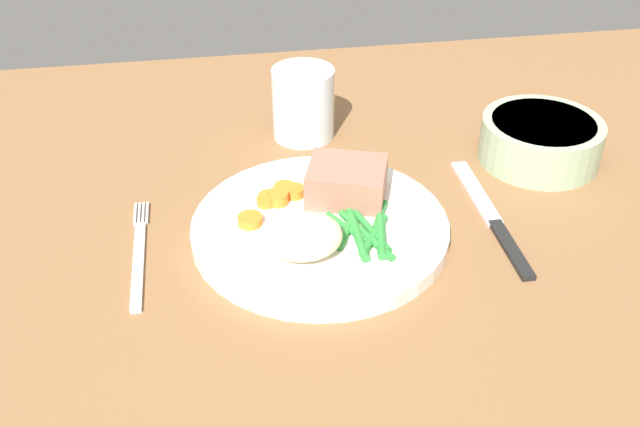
{
  "coord_description": "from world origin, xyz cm",
  "views": [
    {
      "loc": [
        -10.79,
        -57.76,
        45.36
      ],
      "look_at": [
        -1.36,
        -0.78,
        4.6
      ],
      "focal_mm": 41.25,
      "sensor_mm": 36.0,
      "label": 1
    }
  ],
  "objects_px": {
    "meat_portion": "(347,182)",
    "knife": "(492,218)",
    "dinner_plate": "(320,229)",
    "fork": "(139,253)",
    "salad_bowl": "(541,138)",
    "water_glass": "(304,108)"
  },
  "relations": [
    {
      "from": "meat_portion",
      "to": "salad_bowl",
      "type": "relative_size",
      "value": 0.57
    },
    {
      "from": "meat_portion",
      "to": "fork",
      "type": "bearing_deg",
      "value": -168.58
    },
    {
      "from": "water_glass",
      "to": "knife",
      "type": "bearing_deg",
      "value": -51.75
    },
    {
      "from": "fork",
      "to": "salad_bowl",
      "type": "bearing_deg",
      "value": 15.86
    },
    {
      "from": "fork",
      "to": "knife",
      "type": "height_order",
      "value": "knife"
    },
    {
      "from": "dinner_plate",
      "to": "water_glass",
      "type": "distance_m",
      "value": 0.2
    },
    {
      "from": "dinner_plate",
      "to": "meat_portion",
      "type": "bearing_deg",
      "value": 49.4
    },
    {
      "from": "knife",
      "to": "fork",
      "type": "bearing_deg",
      "value": 176.75
    },
    {
      "from": "dinner_plate",
      "to": "knife",
      "type": "bearing_deg",
      "value": -0.93
    },
    {
      "from": "dinner_plate",
      "to": "salad_bowl",
      "type": "xyz_separation_m",
      "value": [
        0.27,
        0.1,
        0.02
      ]
    },
    {
      "from": "dinner_plate",
      "to": "knife",
      "type": "distance_m",
      "value": 0.18
    },
    {
      "from": "knife",
      "to": "salad_bowl",
      "type": "height_order",
      "value": "salad_bowl"
    },
    {
      "from": "knife",
      "to": "water_glass",
      "type": "distance_m",
      "value": 0.26
    },
    {
      "from": "meat_portion",
      "to": "knife",
      "type": "bearing_deg",
      "value": -16.62
    },
    {
      "from": "fork",
      "to": "water_glass",
      "type": "xyz_separation_m",
      "value": [
        0.19,
        0.2,
        0.03
      ]
    },
    {
      "from": "meat_portion",
      "to": "knife",
      "type": "height_order",
      "value": "meat_portion"
    },
    {
      "from": "salad_bowl",
      "to": "water_glass",
      "type": "bearing_deg",
      "value": 158.46
    },
    {
      "from": "knife",
      "to": "water_glass",
      "type": "bearing_deg",
      "value": 125.05
    },
    {
      "from": "fork",
      "to": "knife",
      "type": "xyz_separation_m",
      "value": [
        0.35,
        -0.0,
        -0.0
      ]
    },
    {
      "from": "meat_portion",
      "to": "knife",
      "type": "relative_size",
      "value": 0.37
    },
    {
      "from": "salad_bowl",
      "to": "knife",
      "type": "bearing_deg",
      "value": -131.5
    },
    {
      "from": "knife",
      "to": "salad_bowl",
      "type": "bearing_deg",
      "value": 45.3
    }
  ]
}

